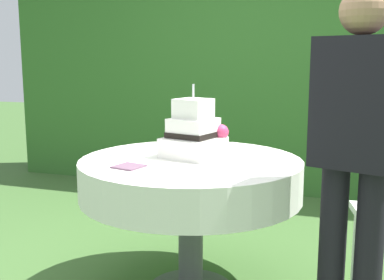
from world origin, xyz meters
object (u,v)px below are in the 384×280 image
at_px(serving_plate_near, 269,157).
at_px(serving_plate_far, 121,154).
at_px(wedding_cake, 194,134).
at_px(cake_table, 191,179).
at_px(standing_person, 356,149).
at_px(napkin_stack, 129,166).

relative_size(serving_plate_near, serving_plate_far, 1.14).
distance_m(wedding_cake, serving_plate_far, 0.44).
bearing_deg(cake_table, serving_plate_far, -177.14).
bearing_deg(standing_person, cake_table, 160.70).
xyz_separation_m(serving_plate_far, napkin_stack, (0.18, -0.27, -0.00)).
bearing_deg(serving_plate_far, standing_person, -12.37).
distance_m(serving_plate_far, standing_person, 1.29).
relative_size(wedding_cake, serving_plate_far, 3.09).
bearing_deg(standing_person, serving_plate_far, 167.63).
distance_m(wedding_cake, napkin_stack, 0.44).
bearing_deg(napkin_stack, cake_table, 52.05).
distance_m(cake_table, wedding_cake, 0.25).
height_order(cake_table, serving_plate_far, serving_plate_far).
height_order(wedding_cake, serving_plate_far, wedding_cake).
distance_m(cake_table, serving_plate_near, 0.45).
bearing_deg(wedding_cake, standing_person, -23.15).
xyz_separation_m(serving_plate_far, standing_person, (1.25, -0.28, 0.15)).
height_order(wedding_cake, serving_plate_near, wedding_cake).
bearing_deg(napkin_stack, serving_plate_near, 36.16).
relative_size(cake_table, standing_person, 0.76).
distance_m(serving_plate_near, napkin_stack, 0.78).
xyz_separation_m(wedding_cake, standing_person, (0.85, -0.36, 0.03)).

